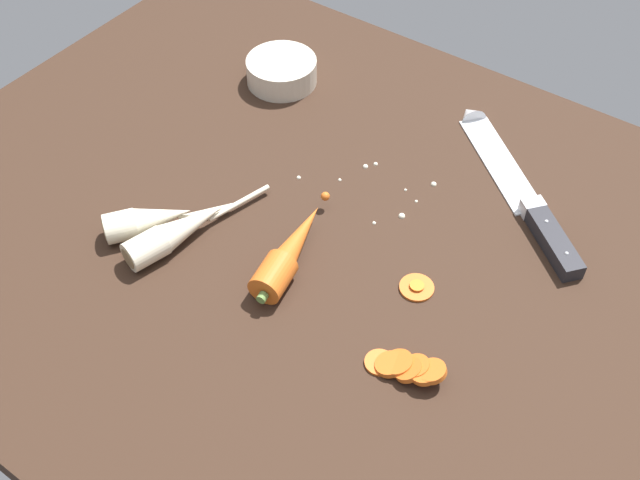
{
  "coord_description": "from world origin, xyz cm",
  "views": [
    {
      "loc": [
        37.46,
        -54.93,
        74.2
      ],
      "look_at": [
        0.0,
        -2.0,
        1.5
      ],
      "focal_mm": 43.24,
      "sensor_mm": 36.0,
      "label": 1
    }
  ],
  "objects_px": {
    "chefs_knife": "(513,181)",
    "carrot_slice_stray_near": "(417,287)",
    "carrot_slice_stack": "(406,367)",
    "whole_carrot": "(289,252)",
    "prep_bowl": "(282,70)",
    "parsnip_mid_left": "(148,220)",
    "parsnip_front": "(176,232)"
  },
  "relations": [
    {
      "from": "chefs_knife",
      "to": "carrot_slice_stray_near",
      "type": "bearing_deg",
      "value": -93.58
    },
    {
      "from": "whole_carrot",
      "to": "chefs_knife",
      "type": "bearing_deg",
      "value": 60.34
    },
    {
      "from": "chefs_knife",
      "to": "carrot_slice_stray_near",
      "type": "xyz_separation_m",
      "value": [
        -0.01,
        -0.23,
        -0.0
      ]
    },
    {
      "from": "parsnip_front",
      "to": "chefs_knife",
      "type": "bearing_deg",
      "value": 48.88
    },
    {
      "from": "chefs_knife",
      "to": "parsnip_front",
      "type": "bearing_deg",
      "value": -131.12
    },
    {
      "from": "carrot_slice_stack",
      "to": "carrot_slice_stray_near",
      "type": "distance_m",
      "value": 0.12
    },
    {
      "from": "prep_bowl",
      "to": "carrot_slice_stack",
      "type": "bearing_deg",
      "value": -38.5
    },
    {
      "from": "chefs_knife",
      "to": "carrot_slice_stack",
      "type": "distance_m",
      "value": 0.35
    },
    {
      "from": "parsnip_front",
      "to": "parsnip_mid_left",
      "type": "height_order",
      "value": "same"
    },
    {
      "from": "whole_carrot",
      "to": "prep_bowl",
      "type": "distance_m",
      "value": 0.38
    },
    {
      "from": "chefs_knife",
      "to": "carrot_slice_stack",
      "type": "xyz_separation_m",
      "value": [
        0.04,
        -0.35,
        0.0
      ]
    },
    {
      "from": "carrot_slice_stray_near",
      "to": "whole_carrot",
      "type": "bearing_deg",
      "value": -159.52
    },
    {
      "from": "carrot_slice_stray_near",
      "to": "prep_bowl",
      "type": "bearing_deg",
      "value": 148.48
    },
    {
      "from": "parsnip_front",
      "to": "parsnip_mid_left",
      "type": "relative_size",
      "value": 1.41
    },
    {
      "from": "whole_carrot",
      "to": "carrot_slice_stack",
      "type": "relative_size",
      "value": 2.09
    },
    {
      "from": "parsnip_mid_left",
      "to": "carrot_slice_stack",
      "type": "distance_m",
      "value": 0.38
    },
    {
      "from": "chefs_knife",
      "to": "carrot_slice_stray_near",
      "type": "height_order",
      "value": "chefs_knife"
    },
    {
      "from": "parsnip_mid_left",
      "to": "carrot_slice_stray_near",
      "type": "bearing_deg",
      "value": 19.53
    },
    {
      "from": "chefs_knife",
      "to": "parsnip_mid_left",
      "type": "distance_m",
      "value": 0.5
    },
    {
      "from": "parsnip_front",
      "to": "parsnip_mid_left",
      "type": "bearing_deg",
      "value": -173.02
    },
    {
      "from": "parsnip_front",
      "to": "prep_bowl",
      "type": "xyz_separation_m",
      "value": [
        -0.1,
        0.35,
        0.0
      ]
    },
    {
      "from": "carrot_slice_stack",
      "to": "carrot_slice_stray_near",
      "type": "relative_size",
      "value": 2.14
    },
    {
      "from": "whole_carrot",
      "to": "parsnip_front",
      "type": "bearing_deg",
      "value": -157.8
    },
    {
      "from": "parsnip_mid_left",
      "to": "carrot_slice_stack",
      "type": "xyz_separation_m",
      "value": [
        0.38,
        0.01,
        -0.01
      ]
    },
    {
      "from": "carrot_slice_stack",
      "to": "prep_bowl",
      "type": "distance_m",
      "value": 0.56
    },
    {
      "from": "whole_carrot",
      "to": "carrot_slice_stray_near",
      "type": "bearing_deg",
      "value": 20.48
    },
    {
      "from": "carrot_slice_stack",
      "to": "chefs_knife",
      "type": "bearing_deg",
      "value": 95.84
    },
    {
      "from": "carrot_slice_stray_near",
      "to": "parsnip_front",
      "type": "bearing_deg",
      "value": -158.69
    },
    {
      "from": "carrot_slice_stack",
      "to": "whole_carrot",
      "type": "bearing_deg",
      "value": 165.1
    },
    {
      "from": "parsnip_front",
      "to": "prep_bowl",
      "type": "relative_size",
      "value": 1.94
    },
    {
      "from": "parsnip_mid_left",
      "to": "prep_bowl",
      "type": "bearing_deg",
      "value": 98.5
    },
    {
      "from": "whole_carrot",
      "to": "carrot_slice_stack",
      "type": "distance_m",
      "value": 0.21
    }
  ]
}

